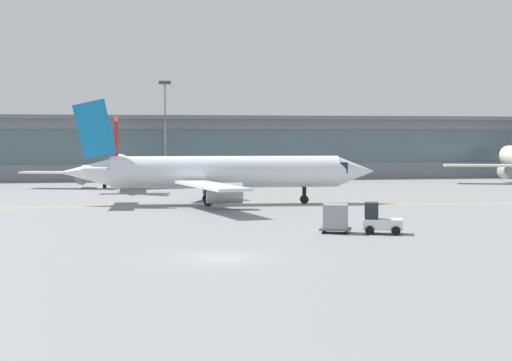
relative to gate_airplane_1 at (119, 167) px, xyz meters
name	(u,v)px	position (x,y,z in m)	size (l,w,h in m)	color
ground_plane	(221,258)	(5.64, -59.56, -2.62)	(400.00, 400.00, 0.00)	gray
taxiway_centreline_stripe	(229,206)	(10.16, -28.70, -2.62)	(110.00, 0.36, 0.01)	yellow
terminal_concourse	(156,146)	(5.64, 22.03, 2.30)	(219.44, 11.00, 9.60)	#8C939E
gate_airplane_1	(119,167)	(0.00, 0.00, 0.00)	(24.55, 26.35, 8.74)	white
taxiing_regional_jet	(222,173)	(9.77, -26.68, 0.39)	(30.30, 28.11, 10.03)	silver
baggage_tug	(379,221)	(17.33, -51.09, -1.73)	(2.91, 2.28, 2.10)	silver
cargo_dolly_lead	(336,217)	(14.56, -50.14, -1.57)	(2.51, 2.20, 1.94)	#595B60
apron_light_mast_1	(165,126)	(6.67, 15.73, 5.38)	(1.80, 0.36, 14.62)	gray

